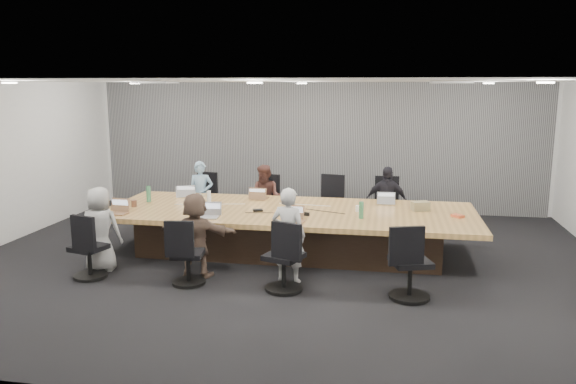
% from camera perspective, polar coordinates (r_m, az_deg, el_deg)
% --- Properties ---
extents(floor, '(10.00, 8.00, 0.00)m').
position_cam_1_polar(floor, '(8.89, -0.46, -7.14)').
color(floor, black).
rests_on(floor, ground).
extents(ceiling, '(10.00, 8.00, 0.00)m').
position_cam_1_polar(ceiling, '(8.45, -0.49, 11.22)').
color(ceiling, white).
rests_on(ceiling, wall_back).
extents(wall_back, '(10.00, 0.00, 2.80)m').
position_cam_1_polar(wall_back, '(12.48, 2.94, 4.65)').
color(wall_back, silver).
rests_on(wall_back, ground).
extents(wall_front, '(10.00, 0.00, 2.80)m').
position_cam_1_polar(wall_front, '(4.78, -9.45, -5.69)').
color(wall_front, silver).
rests_on(wall_front, ground).
extents(curtain, '(9.80, 0.04, 2.80)m').
position_cam_1_polar(curtain, '(12.40, 2.90, 4.62)').
color(curtain, gray).
rests_on(curtain, ground).
extents(conference_table, '(6.00, 2.20, 0.74)m').
position_cam_1_polar(conference_table, '(9.25, 0.11, -3.84)').
color(conference_table, '#312217').
rests_on(conference_table, ground).
extents(chair_0, '(0.67, 0.67, 0.82)m').
position_cam_1_polar(chair_0, '(11.33, -8.23, -1.15)').
color(chair_0, black).
rests_on(chair_0, ground).
extents(chair_1, '(0.66, 0.66, 0.81)m').
position_cam_1_polar(chair_1, '(11.00, -1.87, -1.44)').
color(chair_1, black).
rests_on(chair_1, ground).
extents(chair_2, '(0.68, 0.68, 0.86)m').
position_cam_1_polar(chair_2, '(10.81, 4.66, -1.56)').
color(chair_2, black).
rests_on(chair_2, ground).
extents(chair_3, '(0.58, 0.58, 0.85)m').
position_cam_1_polar(chair_3, '(10.76, 9.92, -1.76)').
color(chair_3, black).
rests_on(chair_3, ground).
extents(chair_4, '(0.62, 0.62, 0.75)m').
position_cam_1_polar(chair_4, '(8.58, -19.56, -5.85)').
color(chair_4, black).
rests_on(chair_4, ground).
extents(chair_5, '(0.56, 0.56, 0.73)m').
position_cam_1_polar(chair_5, '(7.96, -10.12, -6.73)').
color(chair_5, black).
rests_on(chair_5, ground).
extents(chair_6, '(0.69, 0.69, 0.80)m').
position_cam_1_polar(chair_6, '(7.60, -0.43, -7.13)').
color(chair_6, black).
rests_on(chair_6, ground).
extents(chair_7, '(0.71, 0.71, 0.83)m').
position_cam_1_polar(chair_7, '(7.49, 12.32, -7.55)').
color(chair_7, black).
rests_on(chair_7, ground).
extents(person_0, '(0.52, 0.39, 1.30)m').
position_cam_1_polar(person_0, '(10.96, -8.83, -0.29)').
color(person_0, '#7FA4C4').
rests_on(person_0, ground).
extents(laptop_0, '(0.39, 0.31, 0.02)m').
position_cam_1_polar(laptop_0, '(10.43, -9.83, -0.34)').
color(laptop_0, '#B2B2B7').
rests_on(laptop_0, conference_table).
extents(person_1, '(0.70, 0.59, 1.27)m').
position_cam_1_polar(person_1, '(10.62, -2.27, -0.63)').
color(person_1, '#4E2D28').
rests_on(person_1, ground).
extents(laptop_1, '(0.33, 0.23, 0.02)m').
position_cam_1_polar(laptop_1, '(10.07, -2.95, -0.60)').
color(laptop_1, '#8C6647').
rests_on(laptop_1, conference_table).
extents(person_3, '(0.78, 0.37, 1.30)m').
position_cam_1_polar(person_3, '(10.37, 9.94, -0.97)').
color(person_3, black).
rests_on(person_3, ground).
extents(laptop_3, '(0.31, 0.21, 0.02)m').
position_cam_1_polar(laptop_3, '(9.81, 9.94, -1.05)').
color(laptop_3, '#B2B2B7').
rests_on(laptop_3, conference_table).
extents(person_4, '(0.66, 0.47, 1.27)m').
position_cam_1_polar(person_4, '(8.81, -18.55, -3.58)').
color(person_4, '#969696').
rests_on(person_4, ground).
extents(laptop_4, '(0.34, 0.25, 0.02)m').
position_cam_1_polar(laptop_4, '(9.25, -16.97, -2.09)').
color(laptop_4, '#8C6647').
rests_on(laptop_4, conference_table).
extents(person_5, '(1.16, 0.41, 1.24)m').
position_cam_1_polar(person_5, '(8.21, -9.34, -4.32)').
color(person_5, brown).
rests_on(person_5, ground).
extents(laptop_5, '(0.33, 0.24, 0.02)m').
position_cam_1_polar(laptop_5, '(8.68, -8.16, -2.56)').
color(laptop_5, '#B2B2B7').
rests_on(laptop_5, conference_table).
extents(person_6, '(0.54, 0.41, 1.36)m').
position_cam_1_polar(person_6, '(7.85, 0.04, -4.42)').
color(person_6, '#AFAFAF').
rests_on(person_6, ground).
extents(laptop_6, '(0.32, 0.24, 0.02)m').
position_cam_1_polar(laptop_6, '(8.36, 0.71, -2.97)').
color(laptop_6, '#8C6647').
rests_on(laptop_6, conference_table).
extents(bottle_green_left, '(0.09, 0.09, 0.28)m').
position_cam_1_polar(bottle_green_left, '(10.04, -13.98, -0.19)').
color(bottle_green_left, '#35764F').
rests_on(bottle_green_left, conference_table).
extents(bottle_green_right, '(0.09, 0.09, 0.26)m').
position_cam_1_polar(bottle_green_right, '(8.61, 7.45, -1.84)').
color(bottle_green_right, '#35764F').
rests_on(bottle_green_right, conference_table).
extents(bottle_clear, '(0.08, 0.08, 0.24)m').
position_cam_1_polar(bottle_clear, '(9.62, -8.04, -0.57)').
color(bottle_clear, silver).
rests_on(bottle_clear, conference_table).
extents(cup_white_far, '(0.11, 0.11, 0.11)m').
position_cam_1_polar(cup_white_far, '(9.68, -0.40, -0.78)').
color(cup_white_far, white).
rests_on(cup_white_far, conference_table).
extents(cup_white_near, '(0.10, 0.10, 0.10)m').
position_cam_1_polar(cup_white_near, '(9.08, 7.12, -1.68)').
color(cup_white_near, white).
rests_on(cup_white_near, conference_table).
extents(mug_brown, '(0.11, 0.11, 0.11)m').
position_cam_1_polar(mug_brown, '(9.72, -15.38, -1.12)').
color(mug_brown, brown).
rests_on(mug_brown, conference_table).
extents(mic_left, '(0.18, 0.15, 0.03)m').
position_cam_1_polar(mic_left, '(9.05, -3.08, -1.86)').
color(mic_left, black).
rests_on(mic_left, conference_table).
extents(mic_right, '(0.17, 0.12, 0.03)m').
position_cam_1_polar(mic_right, '(9.08, 0.39, -1.81)').
color(mic_right, black).
rests_on(mic_right, conference_table).
extents(stapler, '(0.16, 0.08, 0.06)m').
position_cam_1_polar(stapler, '(8.75, 1.71, -2.22)').
color(stapler, black).
rests_on(stapler, conference_table).
extents(canvas_bag, '(0.32, 0.25, 0.15)m').
position_cam_1_polar(canvas_bag, '(9.33, 13.30, -1.40)').
color(canvas_bag, '#988B60').
rests_on(canvas_bag, conference_table).
extents(snack_packet, '(0.21, 0.21, 0.04)m').
position_cam_1_polar(snack_packet, '(9.02, 16.85, -2.34)').
color(snack_packet, '#E35D33').
rests_on(snack_packet, conference_table).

